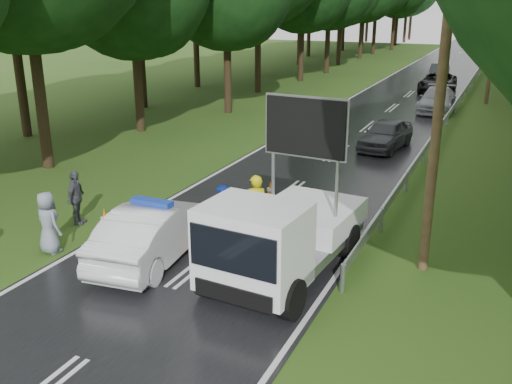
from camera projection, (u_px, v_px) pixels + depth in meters
The scene contains 21 objects.
ground at pixel (201, 263), 14.55m from camera, with size 160.00×160.00×0.00m, color #294C15.
road at pixel (409, 94), 40.46m from camera, with size 7.00×140.00×0.02m, color black.
guardrail at pixel (465, 90), 38.56m from camera, with size 0.12×60.06×0.70m.
utility_pole_near at pixel (444, 62), 12.63m from camera, with size 1.40×0.24×10.00m.
utility_pole_mid at pixel (496, 22), 35.09m from camera, with size 1.40×0.24×10.00m.
utility_pole_far at pixel (508, 13), 57.55m from camera, with size 1.40×0.24×10.00m.
police_sedan at pixel (154, 232), 14.55m from camera, with size 2.07×4.63×1.62m.
work_truck at pixel (279, 236), 13.36m from camera, with size 2.70×5.39×4.17m.
barrier at pixel (196, 218), 15.44m from camera, with size 2.34×0.80×1.01m.
officer at pixel (255, 207), 15.74m from camera, with size 0.68×0.45×1.87m, color #D7CE0B.
civilian at pixel (224, 217), 15.23m from camera, with size 0.85×0.66×1.75m, color #1A36AB.
bystander_mid at pixel (76, 198), 16.85m from camera, with size 0.96×0.40×1.64m, color #46484F.
bystander_right at pixel (48, 223), 14.92m from camera, with size 0.82×0.54×1.69m, color gray.
queue_car_first at pixel (386, 134), 25.49m from camera, with size 1.57×3.90×1.33m, color #3F4247.
queue_car_second at pixel (437, 100), 34.13m from camera, with size 1.94×4.77×1.38m, color #A3A7AB.
queue_car_third at pixel (438, 82), 41.29m from camera, with size 2.29×4.96×1.38m, color black.
queue_car_fourth at pixel (439, 72), 47.70m from camera, with size 1.34×3.86×1.27m, color #404448.
cone_center at pixel (198, 240), 15.06m from camera, with size 0.35×0.35×0.74m.
cone_far at pixel (270, 192), 18.83m from camera, with size 0.35×0.35×0.73m.
cone_left_mid at pixel (105, 222), 16.18m from camera, with size 0.38×0.38×0.81m.
cone_right at pixel (338, 219), 16.58m from camera, with size 0.33×0.33×0.69m.
Camera 1 is at (6.69, -11.46, 6.39)m, focal length 40.00 mm.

